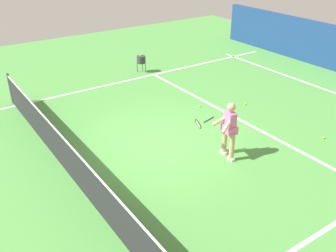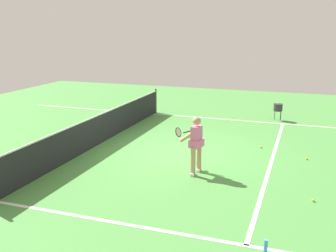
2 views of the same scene
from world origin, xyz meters
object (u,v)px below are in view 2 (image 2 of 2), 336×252
Objects in this scene: water_bottle at (266,246)px; tennis_ball_far at (261,147)px; ball_hopper at (278,107)px; tennis_ball_near at (307,159)px; tennis_ball_mid at (313,200)px; tennis_player at (195,143)px.

tennis_ball_far is at bearing 7.32° from water_bottle.
ball_hopper reaches higher than tennis_ball_far.
water_bottle reaches higher than tennis_ball_near.
tennis_ball_far is (0.74, 1.40, 0.00)m from tennis_ball_near.
tennis_ball_mid is 0.09× the size of ball_hopper.
tennis_ball_mid is 2.58m from water_bottle.
water_bottle is at bearing 173.60° from tennis_ball_near.
ball_hopper is 10.35m from water_bottle.
tennis_ball_far is (2.88, -1.40, -0.81)m from tennis_player.
ball_hopper is at bearing 14.05° from tennis_ball_near.
water_bottle is at bearing -146.42° from tennis_player.
tennis_ball_far is at bearing 23.05° from tennis_ball_mid.
tennis_ball_near is 1.00× the size of tennis_ball_mid.
tennis_player is at bearing 127.42° from tennis_ball_near.
tennis_player reaches higher than tennis_ball_mid.
tennis_ball_near is 0.09× the size of ball_hopper.
tennis_ball_near and tennis_ball_mid have the same top height.
water_bottle is (-3.30, -2.19, -0.73)m from tennis_player.
tennis_player is at bearing 167.32° from ball_hopper.
tennis_player is 7.20m from ball_hopper.
tennis_ball_far is 6.23m from water_bottle.
water_bottle is at bearing -172.68° from tennis_ball_far.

